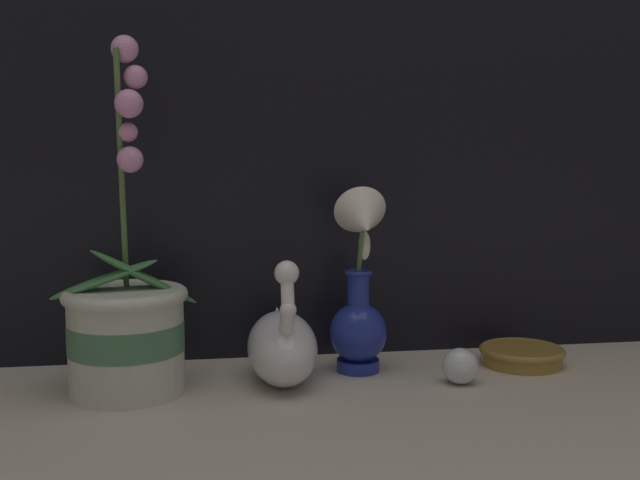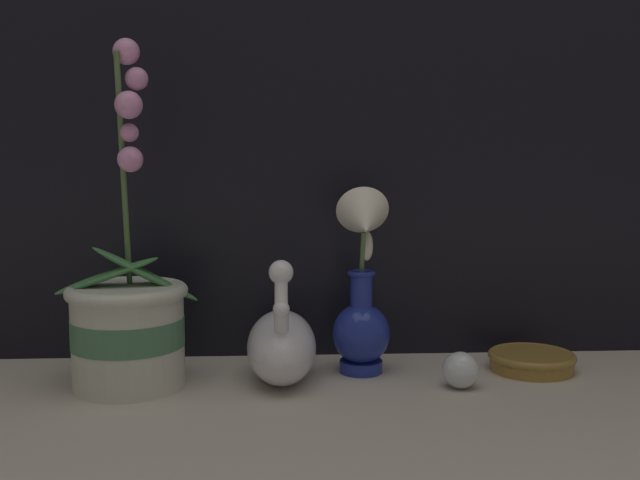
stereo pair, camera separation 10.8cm
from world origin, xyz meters
TOP-DOWN VIEW (x-y plane):
  - ground_plane at (0.00, 0.00)m, footprint 2.80×2.80m
  - orchid_potted_plant at (-0.30, 0.12)m, footprint 0.21×0.17m
  - swan_figurine at (-0.08, 0.13)m, footprint 0.10×0.20m
  - blue_vase at (0.05, 0.16)m, footprint 0.09×0.12m
  - glass_sphere at (0.18, 0.09)m, footprint 0.05×0.05m
  - amber_dish at (0.31, 0.17)m, footprint 0.13×0.13m

SIDE VIEW (x-z plane):
  - ground_plane at x=0.00m, z-range 0.00..0.00m
  - amber_dish at x=0.31m, z-range 0.00..0.03m
  - glass_sphere at x=0.18m, z-range 0.00..0.05m
  - swan_figurine at x=-0.08m, z-range -0.04..0.15m
  - orchid_potted_plant at x=-0.30m, z-range -0.15..0.34m
  - blue_vase at x=0.05m, z-range -0.03..0.26m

